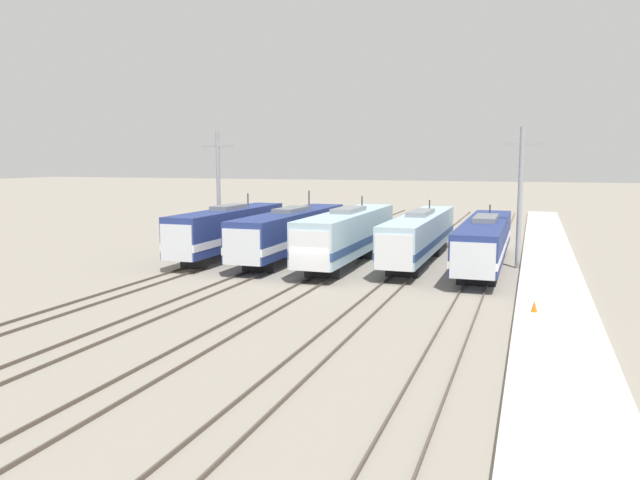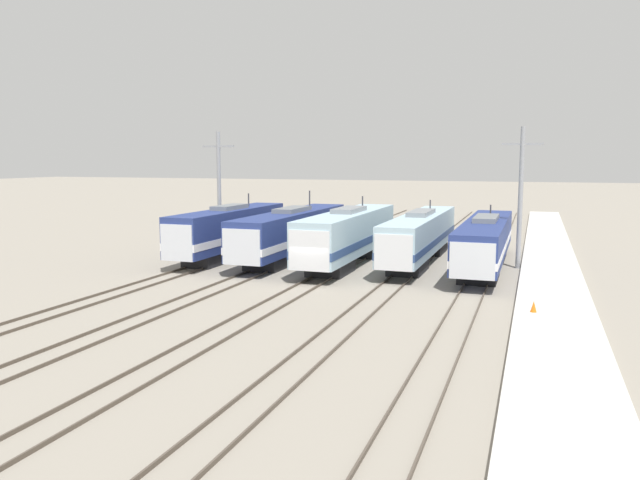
{
  "view_description": "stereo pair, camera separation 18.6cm",
  "coord_description": "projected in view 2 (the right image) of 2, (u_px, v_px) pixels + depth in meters",
  "views": [
    {
      "loc": [
        13.45,
        -37.81,
        8.08
      ],
      "look_at": [
        -0.18,
        1.96,
        2.63
      ],
      "focal_mm": 35.0,
      "sensor_mm": 36.0,
      "label": 1
    },
    {
      "loc": [
        13.63,
        -37.75,
        8.08
      ],
      "look_at": [
        -0.18,
        1.96,
        2.63
      ],
      "focal_mm": 35.0,
      "sensor_mm": 36.0,
      "label": 2
    }
  ],
  "objects": [
    {
      "name": "rail_pair_center_left",
      "position": [
        243.0,
        278.0,
        42.48
      ],
      "size": [
        1.51,
        120.0,
        0.15
      ],
      "color": "#4C4238",
      "rests_on": "ground_plane"
    },
    {
      "name": "locomotive_center_right",
      "position": [
        420.0,
        236.0,
        48.88
      ],
      "size": [
        2.79,
        19.92,
        4.65
      ],
      "color": "#232326",
      "rests_on": "ground_plane"
    },
    {
      "name": "locomotive_center_left",
      "position": [
        290.0,
        233.0,
        50.29
      ],
      "size": [
        3.07,
        18.77,
        5.38
      ],
      "color": "black",
      "rests_on": "ground_plane"
    },
    {
      "name": "locomotive_center",
      "position": [
        347.0,
        236.0,
        47.79
      ],
      "size": [
        3.07,
        18.02,
        5.06
      ],
      "color": "#232326",
      "rests_on": "ground_plane"
    },
    {
      "name": "rail_pair_far_left",
      "position": [
        178.0,
        273.0,
        44.14
      ],
      "size": [
        1.5,
        120.0,
        0.15
      ],
      "color": "#4C4238",
      "rests_on": "ground_plane"
    },
    {
      "name": "ground_plane",
      "position": [
        313.0,
        284.0,
        40.84
      ],
      "size": [
        400.0,
        400.0,
        0.0
      ],
      "primitive_type": "plane",
      "color": "gray"
    },
    {
      "name": "platform",
      "position": [
        553.0,
        297.0,
        36.0
      ],
      "size": [
        4.0,
        120.0,
        0.39
      ],
      "color": "beige",
      "rests_on": "ground_plane"
    },
    {
      "name": "rail_pair_center_right",
      "position": [
        389.0,
        288.0,
        39.17
      ],
      "size": [
        1.51,
        120.0,
        0.15
      ],
      "color": "#4C4238",
      "rests_on": "ground_plane"
    },
    {
      "name": "traffic_cone",
      "position": [
        534.0,
        306.0,
        31.57
      ],
      "size": [
        0.31,
        0.31,
        0.57
      ],
      "color": "orange",
      "rests_on": "platform"
    },
    {
      "name": "catenary_tower_left",
      "position": [
        219.0,
        190.0,
        54.02
      ],
      "size": [
        2.96,
        0.34,
        10.45
      ],
      "color": "gray",
      "rests_on": "ground_plane"
    },
    {
      "name": "locomotive_far_left",
      "position": [
        227.0,
        231.0,
        50.9
      ],
      "size": [
        2.77,
        16.36,
        5.13
      ],
      "color": "black",
      "rests_on": "ground_plane"
    },
    {
      "name": "rail_pair_far_right",
      "position": [
        471.0,
        293.0,
        37.51
      ],
      "size": [
        1.5,
        120.0,
        0.15
      ],
      "color": "#4C4238",
      "rests_on": "ground_plane"
    },
    {
      "name": "catenary_tower_right",
      "position": [
        521.0,
        195.0,
        45.89
      ],
      "size": [
        2.96,
        0.34,
        10.45
      ],
      "color": "gray",
      "rests_on": "ground_plane"
    },
    {
      "name": "locomotive_far_right",
      "position": [
        485.0,
        242.0,
        45.95
      ],
      "size": [
        2.96,
        19.92,
        4.46
      ],
      "color": "black",
      "rests_on": "ground_plane"
    },
    {
      "name": "rail_pair_center",
      "position": [
        313.0,
        282.0,
        40.83
      ],
      "size": [
        1.51,
        120.0,
        0.15
      ],
      "color": "#4C4238",
      "rests_on": "ground_plane"
    }
  ]
}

